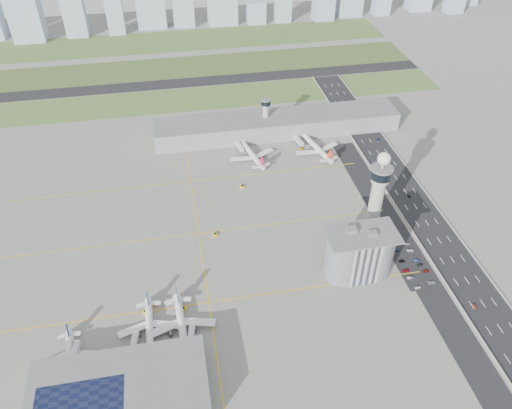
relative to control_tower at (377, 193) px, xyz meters
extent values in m
plane|color=gray|center=(-72.00, -8.00, -35.04)|extent=(1000.00, 1000.00, 0.00)
cube|color=#546D33|center=(-92.00, 217.00, -35.00)|extent=(480.00, 50.00, 0.08)
cube|color=#3E5327|center=(-92.00, 292.00, -35.00)|extent=(480.00, 60.00, 0.08)
cube|color=#4E622E|center=(-92.00, 372.00, -35.00)|extent=(480.00, 70.00, 0.08)
cube|color=black|center=(-92.00, 254.00, -34.98)|extent=(480.00, 22.00, 0.10)
cube|color=black|center=(43.00, -8.00, -34.99)|extent=(28.00, 500.00, 0.10)
cube|color=#9E9E99|center=(29.00, -8.00, -34.44)|extent=(0.60, 500.00, 1.20)
cube|color=#9E9E99|center=(57.00, -8.00, -34.44)|extent=(0.60, 500.00, 1.20)
cube|color=black|center=(18.00, -18.00, -35.00)|extent=(18.00, 260.00, 0.08)
cube|color=black|center=(16.00, -30.00, -34.99)|extent=(20.00, 44.00, 0.10)
cube|color=yellow|center=(-112.00, -38.00, -35.04)|extent=(260.00, 0.60, 0.01)
cube|color=yellow|center=(-112.00, 22.00, -35.04)|extent=(260.00, 0.60, 0.01)
cube|color=yellow|center=(-112.00, 82.00, -35.04)|extent=(260.00, 0.60, 0.01)
cube|color=yellow|center=(-112.00, 22.00, -35.04)|extent=(0.60, 260.00, 0.01)
cylinder|color=#ADAAA5|center=(0.00, 0.00, -11.04)|extent=(8.40, 8.40, 48.00)
cylinder|color=#ADAAA5|center=(0.00, 0.00, 10.96)|extent=(11.00, 11.00, 4.00)
cylinder|color=black|center=(0.00, 0.00, 14.96)|extent=(13.00, 13.00, 6.00)
cylinder|color=slate|center=(0.00, 0.00, 18.46)|extent=(14.00, 14.00, 1.00)
cylinder|color=#ADAAA5|center=(0.00, 0.00, 20.96)|extent=(1.60, 1.60, 5.00)
sphere|color=white|center=(0.00, 0.00, 25.46)|extent=(8.00, 8.00, 8.00)
cylinder|color=#ADAAA5|center=(-42.00, 142.00, -21.04)|extent=(5.00, 5.00, 28.00)
cylinder|color=black|center=(-42.00, 142.00, -6.04)|extent=(8.00, 8.00, 4.00)
cylinder|color=slate|center=(-42.00, 142.00, -3.54)|extent=(8.60, 8.60, 0.80)
cube|color=#B2B2B7|center=(-20.00, -30.00, -20.04)|extent=(18.00, 24.00, 30.00)
cylinder|color=#B2B2B7|center=(-29.00, -30.00, -20.04)|extent=(24.00, 24.00, 30.00)
cylinder|color=#B2B2B7|center=(-11.00, -30.00, -20.04)|extent=(24.00, 24.00, 30.00)
cube|color=slate|center=(-20.00, -30.00, -4.64)|extent=(42.00, 24.00, 0.80)
cube|color=slate|center=(-26.00, -27.00, -3.04)|extent=(6.00, 5.00, 3.00)
cube|color=slate|center=(-15.00, -32.00, -3.34)|extent=(5.00, 4.00, 2.40)
cube|color=gray|center=(-32.00, 140.00, -27.54)|extent=(210.00, 32.00, 15.00)
cube|color=slate|center=(-32.00, 140.00, -19.64)|extent=(210.00, 32.00, 0.80)
cube|color=gray|center=(-160.00, -90.00, -29.04)|extent=(84.00, 42.00, 12.00)
cube|color=slate|center=(-160.00, -90.00, -22.64)|extent=(84.00, 42.00, 0.80)
cube|color=black|center=(-177.00, -96.00, -22.14)|extent=(40.00, 22.00, 0.20)
imported|color=white|center=(11.08, -50.19, -34.42)|extent=(3.78, 1.77, 1.25)
imported|color=#9BA0AD|center=(9.99, -42.03, -34.41)|extent=(3.85, 1.46, 1.25)
imported|color=#9E0919|center=(9.98, -35.92, -34.46)|extent=(4.37, 2.32, 1.17)
imported|color=black|center=(10.81, -27.86, -34.48)|extent=(3.97, 1.89, 1.12)
imported|color=navy|center=(11.28, -18.26, -34.38)|extent=(3.98, 1.87, 1.32)
imported|color=white|center=(11.19, -13.18, -34.48)|extent=(3.41, 1.21, 1.12)
imported|color=#9D9EAB|center=(21.11, -48.11, -34.39)|extent=(4.81, 2.45, 1.30)
imported|color=maroon|center=(21.84, -38.53, -34.48)|extent=(3.95, 1.75, 1.13)
imported|color=#242527|center=(20.60, -32.86, -34.39)|extent=(3.99, 2.06, 1.30)
imported|color=navy|center=(20.18, -29.08, -34.44)|extent=(3.69, 1.43, 1.20)
imported|color=silver|center=(20.09, -19.89, -34.40)|extent=(4.80, 2.66, 1.27)
imported|color=#91949B|center=(20.96, -13.83, -34.49)|extent=(3.84, 1.73, 1.09)
imported|color=#974421|center=(36.96, -69.59, -34.39)|extent=(1.82, 3.92, 1.30)
imported|color=black|center=(43.16, 33.59, -34.42)|extent=(1.84, 3.89, 1.23)
imported|color=navy|center=(50.41, 112.09, -34.49)|extent=(1.92, 4.00, 1.10)
imported|color=#A3A3A3|center=(35.78, 172.01, -34.50)|extent=(1.56, 3.28, 1.08)
cube|color=#9EADC1|center=(-276.47, 407.19, -4.86)|extent=(35.81, 28.65, 60.36)
cube|color=#9EADC1|center=(-222.11, 411.66, -1.60)|extent=(25.49, 20.39, 66.89)
cube|color=#9EADC1|center=(-174.68, 409.90, -12.44)|extent=(20.04, 16.03, 45.20)
cube|color=#9EADC1|center=(-131.44, 428.89, -4.43)|extent=(35.76, 28.61, 61.22)
cube|color=#9EADC1|center=(1.27, 415.68, -21.17)|extent=(23.01, 18.41, 27.75)
cube|color=#9EADC1|center=(36.28, 415.34, -15.56)|extent=(20.22, 16.18, 38.97)
cube|color=#9EADC1|center=(90.17, 413.29, -11.60)|extent=(26.14, 20.92, 46.89)
camera|label=1|loc=(-119.85, -227.62, 189.66)|focal=35.00mm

